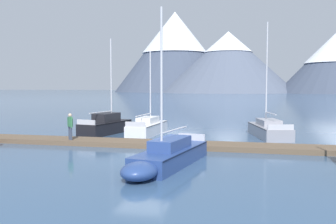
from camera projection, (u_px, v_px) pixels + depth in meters
ground_plane at (143, 159)px, 18.84m from camera, size 700.00×700.00×0.00m
mountain_west_summit at (175, 49)px, 257.43m from camera, size 83.63×83.63×55.46m
mountain_central_massif at (228, 61)px, 223.47m from camera, size 80.68×80.68×36.86m
dock at (161, 144)px, 22.73m from camera, size 25.30×2.51×0.30m
sailboat_second_berth at (109, 125)px, 29.33m from camera, size 2.77×6.36×7.48m
sailboat_mid_dock_port at (150, 127)px, 28.88m from camera, size 1.94×6.83×6.43m
sailboat_mid_dock_starboard at (167, 156)px, 16.94m from camera, size 2.83×7.30×7.13m
sailboat_far_berth at (268, 129)px, 27.46m from camera, size 3.12×6.87×8.49m
person_on_dock at (70, 125)px, 23.44m from camera, size 0.46×0.43×1.69m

